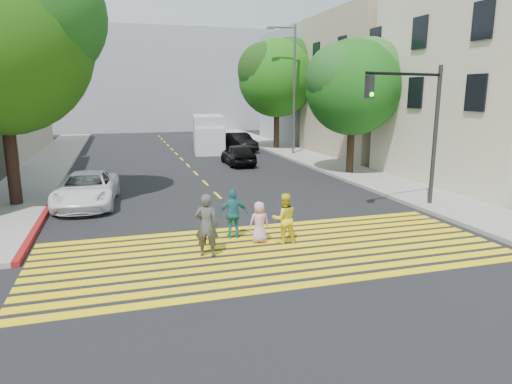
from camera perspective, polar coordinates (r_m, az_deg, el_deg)
name	(u,v)px	position (r m, az deg, el deg)	size (l,w,h in m)	color
ground	(289,267)	(12.21, 4.11, -9.33)	(120.00, 120.00, 0.00)	black
sidewalk_left	(51,161)	(33.19, -24.25, 3.54)	(3.00, 40.00, 0.15)	gray
sidewalk_right	(331,165)	(28.86, 9.37, 3.31)	(3.00, 60.00, 0.15)	gray
curb_red	(39,224)	(17.40, -25.48, -3.63)	(0.20, 8.00, 0.16)	maroon
crosswalk	(273,251)	(13.33, 2.15, -7.38)	(13.40, 5.30, 0.01)	yellow
lane_line	(179,156)	(33.65, -9.62, 4.43)	(0.12, 34.40, 0.01)	yellow
building_right_tan	(391,86)	(35.22, 16.51, 12.61)	(10.00, 10.00, 10.00)	tan
building_right_grey	(325,88)	(44.86, 8.68, 12.78)	(10.00, 10.00, 10.00)	gray
backdrop_block	(150,80)	(58.76, -13.08, 13.43)	(30.00, 8.00, 12.00)	gray
tree_left	(0,33)	(20.29, -29.33, 16.96)	(8.90, 8.57, 9.90)	black
tree_right_near	(354,82)	(25.82, 12.19, 13.26)	(5.85, 5.39, 7.47)	black
tree_right_far	(278,74)	(37.17, 2.75, 14.52)	(6.71, 6.10, 8.83)	#321D12
pedestrian_man	(207,225)	(12.74, -6.20, -4.17)	(0.65, 0.43, 1.79)	#434345
pedestrian_woman	(284,218)	(13.82, 3.54, -3.32)	(0.76, 0.59, 1.56)	yellow
pedestrian_child	(259,222)	(13.89, 0.41, -3.81)	(0.63, 0.41, 1.28)	#D294B3
pedestrian_extra	(234,214)	(14.26, -2.82, -2.78)	(0.92, 0.38, 1.57)	#236F79
white_sedan	(87,189)	(19.69, -20.41, 0.32)	(2.24, 4.85, 1.35)	white
dark_car_near	(238,154)	(29.05, -2.25, 4.73)	(1.61, 4.00, 1.36)	black
silver_car	(203,137)	(41.40, -6.69, 6.86)	(1.82, 4.48, 1.30)	gray
dark_car_parked	(239,142)	(36.17, -2.10, 6.26)	(1.51, 4.33, 1.43)	black
white_van	(208,135)	(35.92, -5.96, 7.14)	(2.97, 6.15, 2.79)	#B0AFBE
traffic_signal	(418,118)	(18.44, 19.60, 8.75)	(3.72, 1.03, 5.53)	#2C2C2C
street_lamp	(292,82)	(33.50, 4.47, 13.54)	(2.07, 0.53, 9.15)	#5B5B5B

